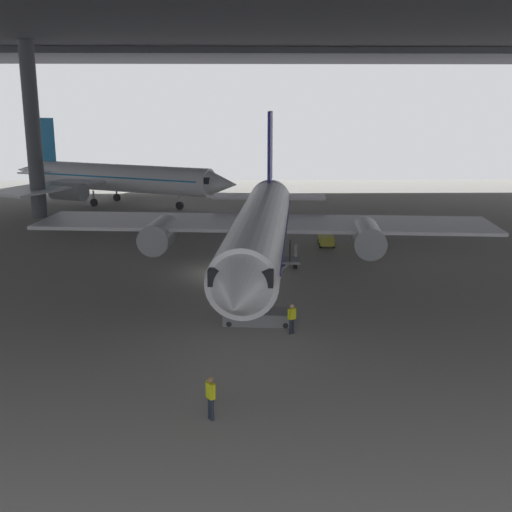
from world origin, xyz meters
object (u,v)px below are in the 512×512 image
object	(u,v)px
airplane_main	(261,228)
baggage_tug	(326,240)
crew_worker_near_nose	(211,395)
boarding_stairs	(259,310)
crew_worker_by_stairs	(292,317)
airplane_distant	(116,178)

from	to	relation	value
airplane_main	baggage_tug	xyz separation A→B (m)	(5.78, 9.10, -2.85)
crew_worker_near_nose	baggage_tug	world-z (taller)	crew_worker_near_nose
boarding_stairs	crew_worker_by_stairs	xyz separation A→B (m)	(1.65, -1.70, 0.20)
crew_worker_near_nose	crew_worker_by_stairs	distance (m)	9.80
crew_worker_by_stairs	baggage_tug	size ratio (longest dim) A/B	0.72
boarding_stairs	airplane_distant	distance (m)	44.28
boarding_stairs	baggage_tug	size ratio (longest dim) A/B	2.05
crew_worker_near_nose	baggage_tug	distance (m)	30.73
airplane_main	boarding_stairs	xyz separation A→B (m)	(-0.36, -9.75, -2.65)
boarding_stairs	airplane_main	bearing A→B (deg)	87.89
boarding_stairs	crew_worker_near_nose	bearing A→B (deg)	-101.17
airplane_distant	baggage_tug	bearing A→B (deg)	-45.85
boarding_stairs	crew_worker_by_stairs	distance (m)	2.37
airplane_main	crew_worker_near_nose	size ratio (longest dim) A/B	19.85
boarding_stairs	crew_worker_by_stairs	size ratio (longest dim) A/B	2.82
airplane_main	crew_worker_by_stairs	world-z (taller)	airplane_main
airplane_distant	baggage_tug	size ratio (longest dim) A/B	13.09
crew_worker_by_stairs	airplane_distant	world-z (taller)	airplane_distant
crew_worker_by_stairs	boarding_stairs	bearing A→B (deg)	134.19
crew_worker_by_stairs	airplane_distant	xyz separation A→B (m)	(-17.34, 43.04, 2.25)
crew_worker_near_nose	airplane_distant	xyz separation A→B (m)	(-13.57, 52.08, 2.15)
boarding_stairs	airplane_distant	size ratio (longest dim) A/B	0.16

